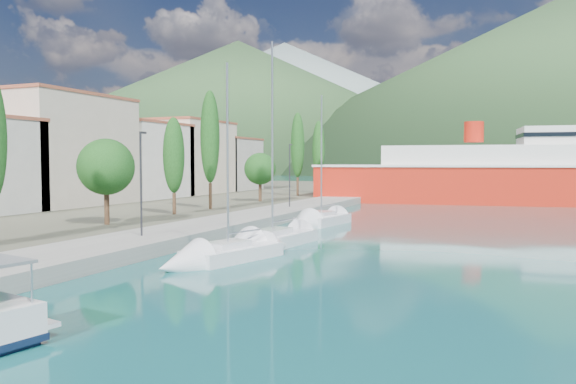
% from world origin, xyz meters
% --- Properties ---
extents(ground, '(1400.00, 1400.00, 0.00)m').
position_xyz_m(ground, '(0.00, 120.00, 0.00)').
color(ground, '#16585A').
extents(quay, '(5.00, 88.00, 0.80)m').
position_xyz_m(quay, '(-9.00, 26.00, 0.40)').
color(quay, gray).
rests_on(quay, ground).
extents(town_buildings, '(9.20, 69.20, 11.30)m').
position_xyz_m(town_buildings, '(-32.00, 36.91, 5.57)').
color(town_buildings, beige).
rests_on(town_buildings, land_strip).
extents(tree_row, '(3.96, 64.06, 11.13)m').
position_xyz_m(tree_row, '(-15.45, 30.98, 5.92)').
color(tree_row, '#47301E').
rests_on(tree_row, land_strip).
extents(lamp_posts, '(0.15, 46.27, 6.06)m').
position_xyz_m(lamp_posts, '(-9.00, 13.67, 4.08)').
color(lamp_posts, '#2D2D33').
rests_on(lamp_posts, quay).
extents(sailboat_near, '(4.28, 8.00, 11.02)m').
position_xyz_m(sailboat_near, '(-2.89, 10.47, 0.30)').
color(sailboat_near, silver).
rests_on(sailboat_near, ground).
extents(sailboat_mid, '(3.52, 9.37, 13.16)m').
position_xyz_m(sailboat_mid, '(-2.56, 15.50, 0.32)').
color(sailboat_mid, silver).
rests_on(sailboat_mid, ground).
extents(sailboat_far, '(3.55, 8.05, 11.44)m').
position_xyz_m(sailboat_far, '(-3.60, 28.05, 0.32)').
color(sailboat_far, silver).
rests_on(sailboat_far, ground).
extents(ferry, '(55.30, 18.36, 10.78)m').
position_xyz_m(ferry, '(13.84, 62.22, 3.28)').
color(ferry, red).
rests_on(ferry, ground).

